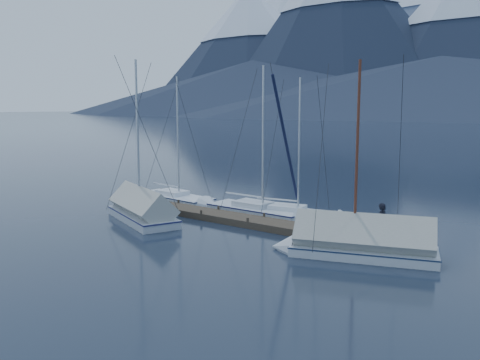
# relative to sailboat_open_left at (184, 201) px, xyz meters

# --- Properties ---
(ground) EXTENTS (1000.00, 1000.00, 0.00)m
(ground) POSITION_rel_sailboat_open_left_xyz_m (5.96, -4.14, -0.15)
(ground) COLOR black
(ground) RESTS_ON ground
(dock) EXTENTS (18.00, 1.50, 0.54)m
(dock) POSITION_rel_sailboat_open_left_xyz_m (5.96, -2.14, -0.04)
(dock) COLOR #382D23
(dock) RESTS_ON ground
(mooring_posts) EXTENTS (15.12, 1.52, 0.35)m
(mooring_posts) POSITION_rel_sailboat_open_left_xyz_m (5.46, -2.14, 0.20)
(mooring_posts) COLOR #382D23
(mooring_posts) RESTS_ON ground
(sailboat_open_left) EXTENTS (6.47, 2.71, 8.38)m
(sailboat_open_left) POSITION_rel_sailboat_open_left_xyz_m (0.00, 0.00, 0.00)
(sailboat_open_left) COLOR white
(sailboat_open_left) RESTS_ON ground
(sailboat_open_mid) EXTENTS (6.66, 2.85, 8.76)m
(sailboat_open_mid) POSITION_rel_sailboat_open_left_xyz_m (6.31, 0.00, 0.01)
(sailboat_open_mid) COLOR silver
(sailboat_open_mid) RESTS_ON ground
(sailboat_open_right) EXTENTS (6.30, 2.96, 8.04)m
(sailboat_open_right) POSITION_rel_sailboat_open_left_xyz_m (8.13, 0.69, -0.01)
(sailboat_open_right) COLOR silver
(sailboat_open_right) RESTS_ON ground
(sailboat_covered_near) EXTENTS (6.77, 3.95, 8.43)m
(sailboat_covered_near) POSITION_rel_sailboat_open_left_xyz_m (12.87, -3.99, 0.27)
(sailboat_covered_near) COLOR silver
(sailboat_covered_near) RESTS_ON ground
(sailboat_covered_far) EXTENTS (6.65, 4.11, 8.98)m
(sailboat_covered_far) POSITION_rel_sailboat_open_left_xyz_m (1.24, -4.65, 0.29)
(sailboat_covered_far) COLOR silver
(sailboat_covered_far) RESTS_ON ground
(person) EXTENTS (0.39, 0.58, 1.56)m
(person) POSITION_rel_sailboat_open_left_xyz_m (13.46, -2.23, 0.98)
(person) COLOR black
(person) RESTS_ON dock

